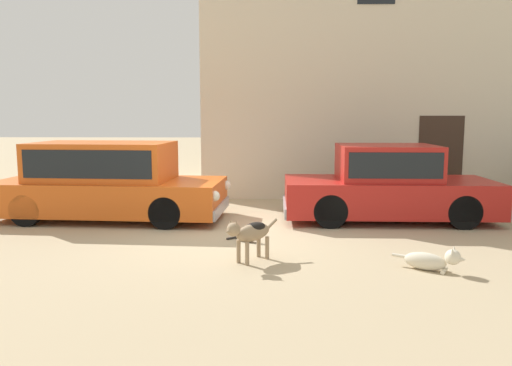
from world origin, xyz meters
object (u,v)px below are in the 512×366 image
parked_sedan_nearest (107,179)px  parked_sedan_second (387,184)px  stray_dog_spotted (251,232)px  stray_cat (247,238)px  stray_dog_tan (433,260)px

parked_sedan_nearest → parked_sedan_second: (5.69, 0.03, -0.07)m
stray_dog_spotted → stray_cat: size_ratio=1.43×
parked_sedan_second → stray_dog_spotted: size_ratio=5.03×
parked_sedan_nearest → stray_dog_tan: bearing=-27.6°
parked_sedan_second → stray_dog_tan: 3.45m
parked_sedan_second → stray_cat: parked_sedan_second is taller
parked_sedan_second → stray_cat: bearing=-145.2°
parked_sedan_second → stray_cat: 3.39m
parked_sedan_nearest → stray_dog_spotted: 4.27m
parked_sedan_nearest → stray_cat: 3.54m
stray_cat → parked_sedan_second: bearing=62.1°
parked_sedan_second → stray_cat: size_ratio=7.20×
parked_sedan_nearest → stray_dog_tan: parked_sedan_nearest is taller
parked_sedan_nearest → stray_dog_tan: size_ratio=5.41×
stray_dog_spotted → parked_sedan_nearest: bearing=-93.0°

